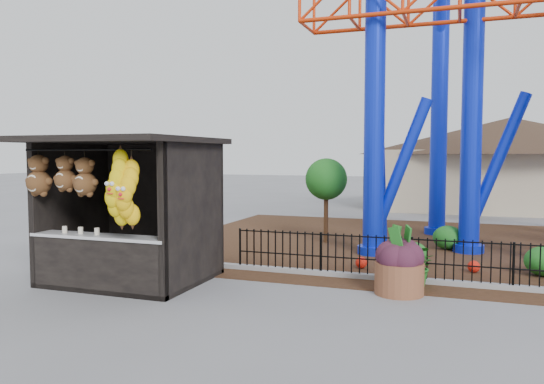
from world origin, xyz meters
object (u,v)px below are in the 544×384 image
(prize_booth, at_px, (123,212))
(potted_plant, at_px, (418,265))
(roller_coaster, at_px, (515,25))
(terracotta_planter, at_px, (399,278))

(prize_booth, xyz_separation_m, potted_plant, (5.96, 1.81, -1.08))
(roller_coaster, relative_size, potted_plant, 12.12)
(roller_coaster, height_order, terracotta_planter, roller_coaster)
(roller_coaster, xyz_separation_m, potted_plant, (-2.17, -5.53, -5.99))
(prize_booth, xyz_separation_m, terracotta_planter, (5.67, 1.09, -1.22))
(terracotta_planter, bearing_deg, potted_plant, 67.72)
(terracotta_planter, height_order, potted_plant, potted_plant)
(prize_booth, xyz_separation_m, roller_coaster, (8.13, 7.34, 4.90))
(prize_booth, bearing_deg, potted_plant, 16.88)
(prize_booth, distance_m, terracotta_planter, 5.90)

